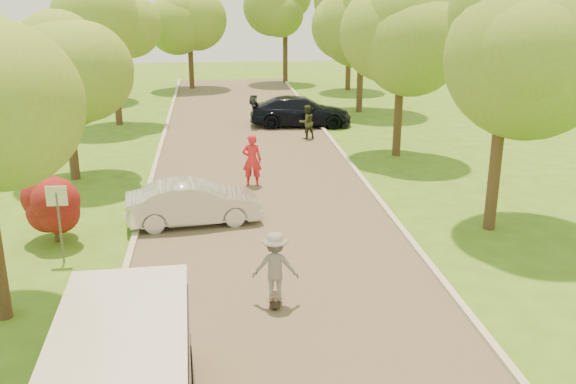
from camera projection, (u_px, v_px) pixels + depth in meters
name	position (u px, v px, depth m)	size (l,w,h in m)	color
ground	(292.00, 322.00, 14.45)	(100.00, 100.00, 0.00)	#3C6417
road	(263.00, 205.00, 22.00)	(8.00, 60.00, 0.01)	#4C4438
curb_left	(143.00, 208.00, 21.53)	(0.18, 60.00, 0.12)	#B2AD9E
curb_right	(378.00, 199.00, 22.44)	(0.18, 60.00, 0.12)	#B2AD9E
street_sign	(58.00, 208.00, 17.09)	(0.55, 0.06, 2.17)	#59595E
red_shrub	(53.00, 207.00, 18.59)	(1.70, 1.70, 1.95)	#382619
tree_l_midb	(68.00, 59.00, 23.58)	(4.30, 4.20, 6.62)	#382619
tree_l_far	(115.00, 20.00, 32.79)	(4.92, 4.80, 7.79)	#382619
tree_r_mida	(515.00, 47.00, 18.24)	(5.13, 5.00, 7.95)	#382619
tree_r_midb	(407.00, 43.00, 26.88)	(4.51, 4.40, 7.01)	#382619
tree_r_far	(366.00, 9.00, 36.09)	(5.33, 5.20, 8.34)	#382619
tree_bg_a	(94.00, 15.00, 40.11)	(5.12, 5.00, 7.72)	#382619
tree_bg_b	(353.00, 9.00, 43.84)	(5.12, 5.00, 7.95)	#382619
tree_bg_c	(192.00, 16.00, 44.65)	(4.92, 4.80, 7.33)	#382619
tree_bg_d	(288.00, 10.00, 47.24)	(5.12, 5.00, 7.72)	#382619
silver_sedan	(194.00, 203.00, 20.15)	(1.46, 4.19, 1.38)	silver
dark_sedan	(300.00, 111.00, 33.96)	(2.18, 5.36, 1.56)	black
longboard	(275.00, 300.00, 15.26)	(0.37, 0.90, 0.10)	black
skateboarder	(275.00, 267.00, 14.99)	(1.10, 0.63, 1.70)	slate
person_striped	(252.00, 160.00, 23.84)	(0.72, 0.47, 1.98)	red
person_olive	(307.00, 122.00, 31.08)	(0.81, 0.63, 1.67)	#2E321E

